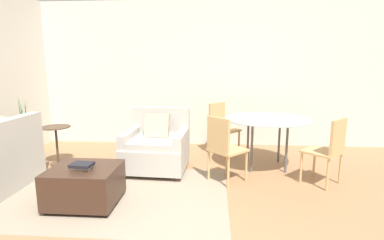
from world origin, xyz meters
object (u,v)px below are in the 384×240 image
Objects in this scene: armchair at (157,147)px; ottoman at (85,184)px; dining_table at (267,123)px; side_table at (56,138)px; book_stack at (82,166)px; dining_chair_far_left at (221,125)px; potted_plant at (27,148)px; tv_remote_primary at (84,165)px; dining_chair_near_right at (329,147)px; dining_chair_near_left at (223,145)px.

armchair is 1.27× the size of ottoman.
side_table is at bearing -177.93° from dining_table.
book_stack is 2.68m from dining_chair_far_left.
potted_plant is (-1.52, 1.34, -0.22)m from book_stack.
ottoman is 1.22× the size of side_table.
tv_remote_primary is 3.04m from dining_chair_near_right.
dining_chair_near_left is (-0.68, -0.68, -0.18)m from dining_table.
potted_plant reaches higher than dining_chair_far_left.
side_table is 4.00m from dining_chair_near_right.
dining_chair_far_left is at bearing 14.89° from potted_plant.
potted_plant is 3.80m from dining_table.
tv_remote_primary is 2.61m from dining_chair_far_left.
tv_remote_primary is 0.19× the size of dining_chair_near_right.
book_stack is at bearing -78.98° from tv_remote_primary.
side_table is (-1.62, 0.13, 0.08)m from armchair.
dining_table is (2.26, 1.44, 0.46)m from ottoman.
dining_chair_near_right is (0.68, -0.68, -0.18)m from dining_table.
armchair is 1.05× the size of dining_chair_far_left.
book_stack reaches higher than tv_remote_primary.
armchair is at bearing 169.60° from dining_chair_near_right.
dining_table is at bearing 33.25° from book_stack.
dining_chair_near_left is (1.60, 0.69, 0.08)m from tv_remote_primary.
potted_plant is at bearing 173.11° from dining_chair_near_right.
side_table is at bearing 2.75° from potted_plant.
side_table is 0.68× the size of dining_chair_near_left.
tv_remote_primary is at bearing -39.50° from potted_plant.
dining_chair_far_left is at bearing 17.08° from side_table.
potted_plant is at bearing -165.11° from dining_chair_far_left.
potted_plant is at bearing 140.50° from tv_remote_primary.
armchair reaches higher than dining_chair_near_left.
dining_chair_near_left reaches higher than book_stack.
book_stack reaches higher than ottoman.
side_table is 0.48× the size of dining_table.
potted_plant is 4.50m from dining_chair_near_right.
book_stack is 0.27× the size of dining_chair_far_left.
dining_chair_near_left is at bearing -9.86° from potted_plant.
potted_plant is at bearing 138.57° from book_stack.
dining_chair_near_left and dining_chair_far_left have the same top height.
tv_remote_primary is at bearing -51.40° from side_table.
dining_table reaches higher than tv_remote_primary.
tv_remote_primary is at bearing 109.06° from ottoman.
book_stack is (-0.00, -0.04, 0.23)m from ottoman.
dining_table is (2.26, 1.48, 0.22)m from book_stack.
dining_table is at bearing 32.48° from ottoman.
book_stack is 2.71m from dining_table.
armchair is 3.86× the size of book_stack.
tv_remote_primary is 0.19× the size of dining_chair_far_left.
dining_table is (2.28, 1.38, 0.25)m from tv_remote_primary.
armchair reaches higher than dining_chair_near_right.
book_stack is at bearing -41.43° from potted_plant.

